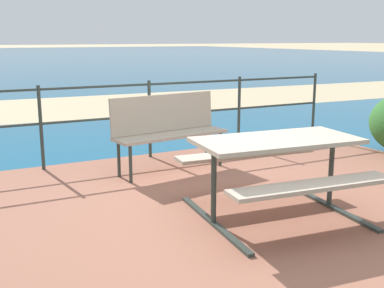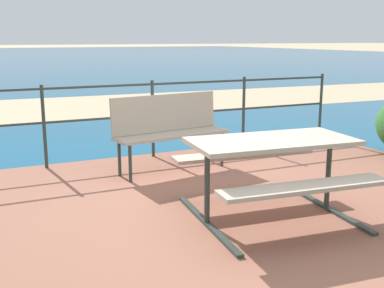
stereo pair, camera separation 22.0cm
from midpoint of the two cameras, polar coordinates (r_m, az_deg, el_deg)
The scene contains 6 objects.
ground_plane at distance 4.76m, azimuth 4.90°, elevation -8.59°, with size 240.00×240.00×0.00m, color tan.
patio_paving at distance 4.75m, azimuth 4.90°, elevation -8.26°, with size 6.40×5.20×0.06m, color #935B47.
beach_strip at distance 12.49m, azimuth -15.81°, elevation 4.22°, with size 54.00×4.12×0.01m, color tan.
picnic_table at distance 4.49m, azimuth 8.62°, elevation -1.50°, with size 1.63×1.58×0.75m.
park_bench at distance 6.04m, azimuth -3.96°, elevation 2.20°, with size 1.53×0.62×0.96m.
railing_fence at distance 6.71m, azimuth -6.03°, elevation 4.18°, with size 5.94×0.04×1.08m.
Camera 1 is at (-2.46, -3.72, 1.72)m, focal length 44.77 mm.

